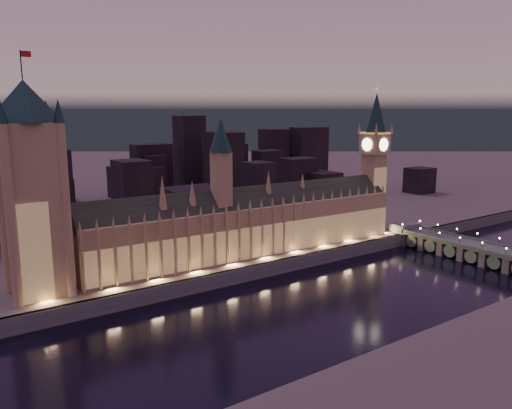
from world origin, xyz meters
TOP-DOWN VIEW (x-y plane):
  - ground_plane at (0.00, 0.00)m, footprint 2000.00×2000.00m
  - north_bank at (0.00, 520.00)m, footprint 2000.00×960.00m
  - embankment_wall at (0.00, 41.00)m, footprint 2000.00×2.50m
  - palace_of_westminster at (5.80, 61.74)m, footprint 202.00×26.16m
  - victoria_tower at (-110.00, 61.91)m, footprint 31.68×31.68m
  - elizabeth_tower at (108.00, 61.92)m, footprint 18.00×18.00m
  - westminster_bridge at (123.29, -3.44)m, footprint 19.29×113.00m
  - city_backdrop at (38.08, 247.87)m, footprint 484.07×215.63m

SIDE VIEW (x-z plane):
  - ground_plane at x=0.00m, z-range 0.00..0.00m
  - north_bank at x=0.00m, z-range 0.00..8.00m
  - embankment_wall at x=0.00m, z-range 0.00..8.00m
  - westminster_bridge at x=123.29m, z-range -1.97..13.93m
  - palace_of_westminster at x=5.80m, z-range -12.63..65.37m
  - city_backdrop at x=38.08m, z-range -7.30..69.17m
  - victoria_tower at x=-110.00m, z-range 7.28..114.40m
  - elizabeth_tower at x=108.00m, z-range 13.55..113.69m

